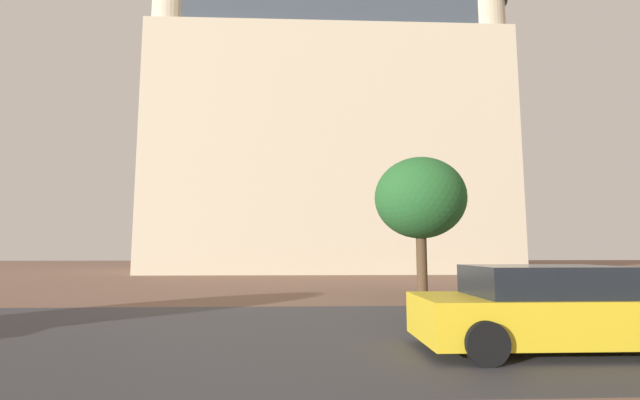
# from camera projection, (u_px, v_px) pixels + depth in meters

# --- Properties ---
(ground_plane) EXTENTS (120.00, 120.00, 0.00)m
(ground_plane) POSITION_uv_depth(u_px,v_px,m) (338.00, 327.00, 9.28)
(ground_plane) COLOR brown
(street_asphalt_strip) EXTENTS (120.00, 8.06, 0.00)m
(street_asphalt_strip) POSITION_uv_depth(u_px,v_px,m) (340.00, 332.00, 8.74)
(street_asphalt_strip) COLOR #38383D
(street_asphalt_strip) RESTS_ON ground_plane
(landmark_building) EXTENTS (26.62, 12.35, 35.12)m
(landmark_building) POSITION_uv_depth(u_px,v_px,m) (322.00, 136.00, 35.62)
(landmark_building) COLOR beige
(landmark_building) RESTS_ON ground_plane
(car_yellow) EXTENTS (4.24, 2.00, 1.39)m
(car_yellow) POSITION_uv_depth(u_px,v_px,m) (545.00, 309.00, 7.19)
(car_yellow) COLOR gold
(car_yellow) RESTS_ON ground_plane
(tree_curb_far) EXTENTS (3.35, 3.35, 5.09)m
(tree_curb_far) POSITION_uv_depth(u_px,v_px,m) (420.00, 198.00, 16.02)
(tree_curb_far) COLOR #4C3823
(tree_curb_far) RESTS_ON ground_plane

